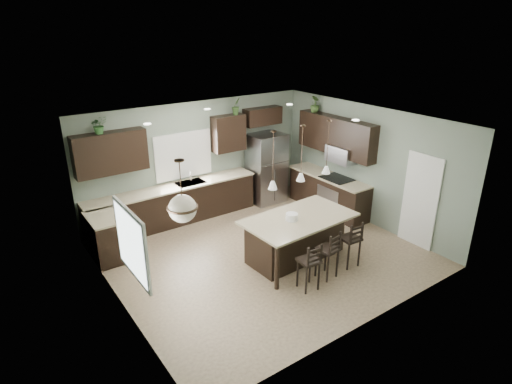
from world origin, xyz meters
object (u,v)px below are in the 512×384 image
object	(u,v)px
kitchen_island	(298,238)
bar_stool_right	(350,243)
bar_stool_center	(327,254)
bar_stool_left	(309,266)
serving_dish	(292,217)
refrigerator	(266,168)
plant_back_left	(99,125)

from	to	relation	value
kitchen_island	bar_stool_right	size ratio (longest dim) A/B	2.28
kitchen_island	bar_stool_center	world-z (taller)	bar_stool_center
bar_stool_left	serving_dish	bearing A→B (deg)	75.14
bar_stool_right	bar_stool_center	bearing A→B (deg)	-170.66
serving_dish	bar_stool_left	xyz separation A→B (m)	(-0.35, -0.92, -0.52)
refrigerator	bar_stool_left	bearing A→B (deg)	-116.00
refrigerator	plant_back_left	distance (m)	4.41
bar_stool_left	plant_back_left	distance (m)	5.07
bar_stool_left	plant_back_left	xyz separation A→B (m)	(-2.25, 4.02, 2.10)
refrigerator	serving_dish	world-z (taller)	refrigerator
bar_stool_right	plant_back_left	distance (m)	5.60
kitchen_island	bar_stool_center	distance (m)	0.84
refrigerator	kitchen_island	bearing A→B (deg)	-114.37
plant_back_left	refrigerator	bearing A→B (deg)	-3.91
refrigerator	kitchen_island	distance (m)	3.12
serving_dish	bar_stool_left	bearing A→B (deg)	-110.87
plant_back_left	bar_stool_center	bearing A→B (deg)	-54.59
serving_dish	bar_stool_center	xyz separation A→B (m)	(0.19, -0.83, -0.51)
serving_dish	bar_stool_right	size ratio (longest dim) A/B	0.24
bar_stool_center	plant_back_left	size ratio (longest dim) A/B	2.68
bar_stool_left	bar_stool_center	bearing A→B (deg)	15.11
bar_stool_center	plant_back_left	xyz separation A→B (m)	(-2.80, 3.93, 2.09)
kitchen_island	bar_stool_right	distance (m)	1.02
bar_stool_left	bar_stool_right	size ratio (longest dim) A/B	0.97
kitchen_island	plant_back_left	distance (m)	4.68
bar_stool_left	bar_stool_right	distance (m)	1.21
refrigerator	bar_stool_left	distance (m)	4.19
bar_stool_center	refrigerator	bearing A→B (deg)	63.70
bar_stool_center	bar_stool_left	bearing A→B (deg)	-177.89
refrigerator	bar_stool_right	xyz separation A→B (m)	(-0.62, -3.60, -0.43)
refrigerator	plant_back_left	bearing A→B (deg)	176.09
kitchen_island	serving_dish	world-z (taller)	serving_dish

